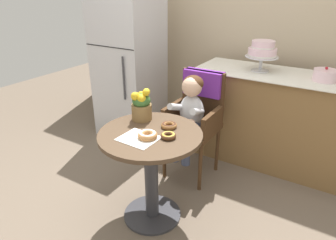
{
  "coord_description": "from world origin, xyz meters",
  "views": [
    {
      "loc": [
        1.08,
        -1.51,
        1.66
      ],
      "look_at": [
        0.05,
        0.15,
        0.77
      ],
      "focal_mm": 32.46,
      "sensor_mm": 36.0,
      "label": 1
    }
  ],
  "objects_px": {
    "seated_child": "(190,109)",
    "donut_side": "(168,136)",
    "round_layer_cake": "(325,75)",
    "donut_mid": "(169,125)",
    "tiered_cake_stand": "(262,51)",
    "flower_vase": "(141,105)",
    "cafe_table": "(151,159)",
    "donut_front": "(148,135)",
    "refrigerator": "(129,62)",
    "wicker_chair": "(198,107)"
  },
  "relations": [
    {
      "from": "cafe_table",
      "to": "wicker_chair",
      "type": "height_order",
      "value": "wicker_chair"
    },
    {
      "from": "flower_vase",
      "to": "cafe_table",
      "type": "bearing_deg",
      "value": -39.89
    },
    {
      "from": "tiered_cake_stand",
      "to": "refrigerator",
      "type": "xyz_separation_m",
      "value": [
        -1.4,
        -0.2,
        -0.24
      ]
    },
    {
      "from": "donut_mid",
      "to": "donut_side",
      "type": "distance_m",
      "value": 0.16
    },
    {
      "from": "refrigerator",
      "to": "round_layer_cake",
      "type": "bearing_deg",
      "value": 5.19
    },
    {
      "from": "wicker_chair",
      "to": "refrigerator",
      "type": "height_order",
      "value": "refrigerator"
    },
    {
      "from": "round_layer_cake",
      "to": "donut_front",
      "type": "bearing_deg",
      "value": -122.67
    },
    {
      "from": "cafe_table",
      "to": "round_layer_cake",
      "type": "relative_size",
      "value": 3.75
    },
    {
      "from": "donut_front",
      "to": "refrigerator",
      "type": "relative_size",
      "value": 0.08
    },
    {
      "from": "refrigerator",
      "to": "donut_side",
      "type": "bearing_deg",
      "value": -42.66
    },
    {
      "from": "seated_child",
      "to": "donut_mid",
      "type": "distance_m",
      "value": 0.48
    },
    {
      "from": "round_layer_cake",
      "to": "refrigerator",
      "type": "relative_size",
      "value": 0.11
    },
    {
      "from": "seated_child",
      "to": "donut_mid",
      "type": "relative_size",
      "value": 6.41
    },
    {
      "from": "seated_child",
      "to": "wicker_chair",
      "type": "bearing_deg",
      "value": 90.0
    },
    {
      "from": "flower_vase",
      "to": "tiered_cake_stand",
      "type": "distance_m",
      "value": 1.29
    },
    {
      "from": "donut_front",
      "to": "donut_mid",
      "type": "bearing_deg",
      "value": 80.91
    },
    {
      "from": "cafe_table",
      "to": "seated_child",
      "type": "distance_m",
      "value": 0.63
    },
    {
      "from": "cafe_table",
      "to": "refrigerator",
      "type": "relative_size",
      "value": 0.42
    },
    {
      "from": "wicker_chair",
      "to": "donut_side",
      "type": "xyz_separation_m",
      "value": [
        0.16,
        -0.76,
        0.1
      ]
    },
    {
      "from": "donut_mid",
      "to": "round_layer_cake",
      "type": "relative_size",
      "value": 0.59
    },
    {
      "from": "donut_side",
      "to": "tiered_cake_stand",
      "type": "relative_size",
      "value": 0.34
    },
    {
      "from": "round_layer_cake",
      "to": "seated_child",
      "type": "bearing_deg",
      "value": -143.71
    },
    {
      "from": "donut_front",
      "to": "round_layer_cake",
      "type": "relative_size",
      "value": 0.68
    },
    {
      "from": "donut_front",
      "to": "donut_side",
      "type": "distance_m",
      "value": 0.14
    },
    {
      "from": "seated_child",
      "to": "round_layer_cake",
      "type": "relative_size",
      "value": 3.79
    },
    {
      "from": "donut_mid",
      "to": "tiered_cake_stand",
      "type": "distance_m",
      "value": 1.24
    },
    {
      "from": "wicker_chair",
      "to": "donut_mid",
      "type": "relative_size",
      "value": 8.42
    },
    {
      "from": "donut_mid",
      "to": "flower_vase",
      "type": "distance_m",
      "value": 0.26
    },
    {
      "from": "tiered_cake_stand",
      "to": "round_layer_cake",
      "type": "distance_m",
      "value": 0.57
    },
    {
      "from": "tiered_cake_stand",
      "to": "refrigerator",
      "type": "relative_size",
      "value": 0.18
    },
    {
      "from": "donut_mid",
      "to": "round_layer_cake",
      "type": "height_order",
      "value": "round_layer_cake"
    },
    {
      "from": "donut_side",
      "to": "round_layer_cake",
      "type": "distance_m",
      "value": 1.5
    },
    {
      "from": "donut_front",
      "to": "round_layer_cake",
      "type": "height_order",
      "value": "round_layer_cake"
    },
    {
      "from": "wicker_chair",
      "to": "refrigerator",
      "type": "distance_m",
      "value": 1.11
    },
    {
      "from": "donut_mid",
      "to": "flower_vase",
      "type": "relative_size",
      "value": 0.46
    },
    {
      "from": "cafe_table",
      "to": "round_layer_cake",
      "type": "bearing_deg",
      "value": 54.89
    },
    {
      "from": "flower_vase",
      "to": "donut_side",
      "type": "bearing_deg",
      "value": -25.1
    },
    {
      "from": "cafe_table",
      "to": "donut_front",
      "type": "bearing_deg",
      "value": -67.0
    },
    {
      "from": "donut_side",
      "to": "round_layer_cake",
      "type": "height_order",
      "value": "round_layer_cake"
    },
    {
      "from": "refrigerator",
      "to": "cafe_table",
      "type": "bearing_deg",
      "value": -46.33
    },
    {
      "from": "seated_child",
      "to": "donut_side",
      "type": "distance_m",
      "value": 0.63
    },
    {
      "from": "seated_child",
      "to": "donut_side",
      "type": "relative_size",
      "value": 7.09
    },
    {
      "from": "cafe_table",
      "to": "flower_vase",
      "type": "height_order",
      "value": "flower_vase"
    },
    {
      "from": "wicker_chair",
      "to": "round_layer_cake",
      "type": "height_order",
      "value": "round_layer_cake"
    },
    {
      "from": "cafe_table",
      "to": "donut_mid",
      "type": "height_order",
      "value": "donut_mid"
    },
    {
      "from": "cafe_table",
      "to": "seated_child",
      "type": "height_order",
      "value": "seated_child"
    },
    {
      "from": "seated_child",
      "to": "donut_side",
      "type": "height_order",
      "value": "seated_child"
    },
    {
      "from": "wicker_chair",
      "to": "seated_child",
      "type": "distance_m",
      "value": 0.16
    },
    {
      "from": "donut_front",
      "to": "flower_vase",
      "type": "bearing_deg",
      "value": 133.3
    },
    {
      "from": "flower_vase",
      "to": "round_layer_cake",
      "type": "distance_m",
      "value": 1.56
    }
  ]
}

